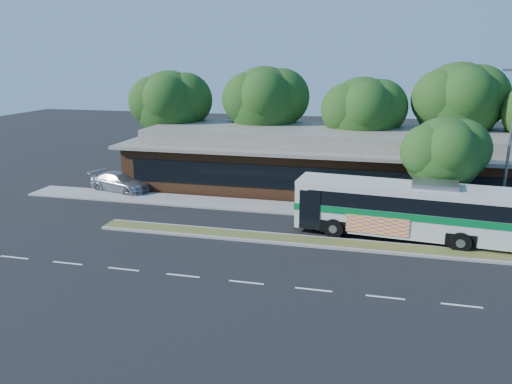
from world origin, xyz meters
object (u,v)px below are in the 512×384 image
Objects in this scene: sidewalk_tree at (449,153)px; lamp_post at (509,144)px; transit_bus at (406,206)px; sedan at (120,182)px.

lamp_post is at bearing 10.38° from sidewalk_tree.
lamp_post is 0.76× the size of transit_bus.
lamp_post is 1.84× the size of sedan.
sedan is 0.77× the size of sidewalk_tree.
sidewalk_tree is (22.38, -2.40, 3.63)m from sedan.
sidewalk_tree is at bearing -81.16° from sedan.
lamp_post is 3.35m from sidewalk_tree.
transit_bus is 1.86× the size of sidewalk_tree.
sidewalk_tree is at bearing -169.62° from lamp_post.
sedan is at bearing 173.89° from sidewalk_tree.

